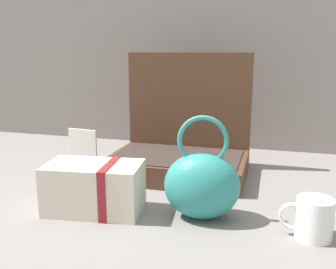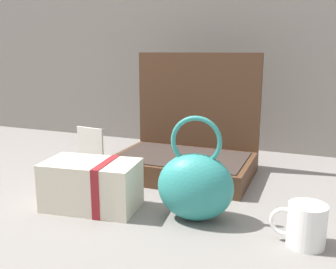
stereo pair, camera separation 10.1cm
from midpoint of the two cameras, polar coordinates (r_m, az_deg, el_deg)
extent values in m
plane|color=slate|center=(1.07, -1.70, -8.75)|extent=(6.00, 6.00, 0.00)
cube|color=#4C301E|center=(1.19, -1.02, -4.88)|extent=(0.42, 0.27, 0.06)
cube|color=#332823|center=(1.18, -1.03, -3.31)|extent=(0.39, 0.24, 0.00)
cube|color=#4C301E|center=(1.29, 0.86, 3.78)|extent=(0.42, 0.02, 0.38)
ellipsoid|color=teal|center=(0.89, 1.90, -7.85)|extent=(0.19, 0.14, 0.16)
torus|color=teal|center=(0.85, 1.96, -0.97)|extent=(0.12, 0.03, 0.12)
cube|color=beige|center=(0.96, -14.11, -7.86)|extent=(0.25, 0.16, 0.12)
cube|color=maroon|center=(0.95, -11.82, -8.06)|extent=(0.04, 0.14, 0.12)
cylinder|color=white|center=(0.85, 18.14, -12.09)|extent=(0.08, 0.08, 0.09)
torus|color=white|center=(0.85, 15.17, -11.94)|extent=(0.06, 0.01, 0.06)
cube|color=silver|center=(1.23, -15.05, -2.68)|extent=(0.10, 0.02, 0.15)
camera|label=1|loc=(0.05, -92.86, -0.64)|focal=40.22mm
camera|label=2|loc=(0.05, 87.14, 0.64)|focal=40.22mm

